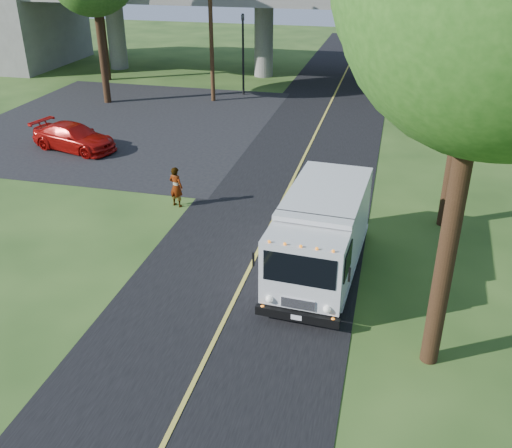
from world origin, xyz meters
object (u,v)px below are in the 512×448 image
(traffic_signal, at_px, (243,46))
(red_sedan, at_px, (74,137))
(utility_pole, at_px, (211,27))
(step_van, at_px, (321,232))
(pedestrian, at_px, (176,187))

(traffic_signal, relative_size, red_sedan, 1.16)
(utility_pole, relative_size, step_van, 1.41)
(step_van, relative_size, pedestrian, 3.90)
(utility_pole, bearing_deg, pedestrian, -77.51)
(step_van, xyz_separation_m, red_sedan, (-13.55, 8.70, -0.77))
(utility_pole, relative_size, pedestrian, 5.50)
(utility_pole, xyz_separation_m, red_sedan, (-3.85, -10.75, -3.94))
(step_van, bearing_deg, pedestrian, 153.33)
(traffic_signal, xyz_separation_m, pedestrian, (2.01, -17.83, -2.38))
(traffic_signal, bearing_deg, red_sedan, -112.77)
(pedestrian, bearing_deg, red_sedan, -17.51)
(step_van, distance_m, red_sedan, 16.12)
(pedestrian, bearing_deg, utility_pole, -60.40)
(traffic_signal, height_order, red_sedan, traffic_signal)
(red_sedan, distance_m, pedestrian, 8.94)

